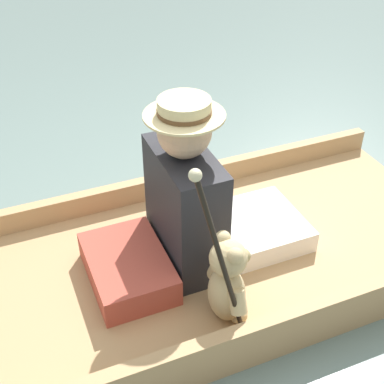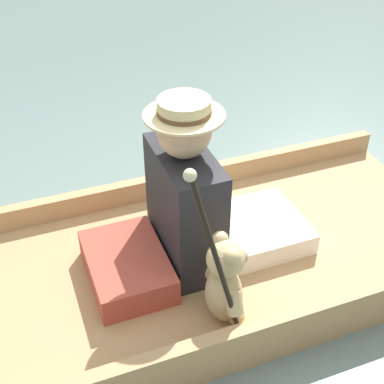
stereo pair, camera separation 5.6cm
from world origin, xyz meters
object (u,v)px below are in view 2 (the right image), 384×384
at_px(wine_glass, 218,177).
at_px(walking_cane, 214,250).
at_px(teddy_bear, 225,283).
at_px(seated_person, 202,202).

height_order(wine_glass, walking_cane, walking_cane).
xyz_separation_m(teddy_bear, wine_glass, (-0.82, 0.32, -0.08)).
distance_m(teddy_bear, wine_glass, 0.88).
distance_m(seated_person, walking_cane, 0.58).
bearing_deg(teddy_bear, seated_person, 171.59).
bearing_deg(walking_cane, teddy_bear, 136.84).
height_order(seated_person, teddy_bear, seated_person).
xyz_separation_m(teddy_bear, walking_cane, (0.11, -0.11, 0.30)).
distance_m(seated_person, teddy_bear, 0.42).
relative_size(seated_person, walking_cane, 0.96).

